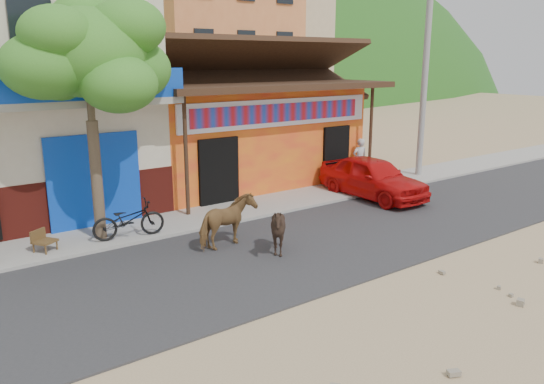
{
  "coord_description": "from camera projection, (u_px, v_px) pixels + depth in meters",
  "views": [
    {
      "loc": [
        -8.69,
        -7.18,
        4.57
      ],
      "look_at": [
        -1.22,
        3.0,
        1.4
      ],
      "focal_mm": 35.0,
      "sensor_mm": 36.0,
      "label": 1
    }
  ],
  "objects": [
    {
      "name": "pedestrian",
      "position": [
        360.0,
        159.0,
        19.94
      ],
      "size": [
        0.65,
        0.5,
        1.58
      ],
      "primitive_type": "imported",
      "rotation": [
        0.0,
        0.0,
        2.91
      ],
      "color": "silver",
      "rests_on": "sidewalk"
    },
    {
      "name": "sidewalk",
      "position": [
        247.0,
        209.0,
        16.39
      ],
      "size": [
        60.0,
        2.0,
        0.12
      ],
      "primitive_type": "cube",
      "color": "gray",
      "rests_on": "ground"
    },
    {
      "name": "apartment_front",
      "position": [
        207.0,
        36.0,
        34.19
      ],
      "size": [
        9.0,
        9.0,
        12.0
      ],
      "primitive_type": "cube",
      "color": "#CC723F",
      "rests_on": "ground"
    },
    {
      "name": "cafe_building",
      "position": [
        14.0,
        97.0,
        15.53
      ],
      "size": [
        7.0,
        6.0,
        7.0
      ],
      "primitive_type": "cube",
      "color": "beige",
      "rests_on": "ground"
    },
    {
      "name": "scooter",
      "position": [
        129.0,
        220.0,
        13.5
      ],
      "size": [
        1.89,
        0.89,
        0.96
      ],
      "primitive_type": "imported",
      "rotation": [
        0.0,
        0.0,
        1.42
      ],
      "color": "black",
      "rests_on": "sidewalk"
    },
    {
      "name": "apartment_rear",
      "position": [
        266.0,
        54.0,
        44.29
      ],
      "size": [
        8.0,
        8.0,
        10.0
      ],
      "primitive_type": "cube",
      "color": "tan",
      "rests_on": "ground"
    },
    {
      "name": "tree",
      "position": [
        92.0,
        121.0,
        12.85
      ],
      "size": [
        3.0,
        3.0,
        6.0
      ],
      "primitive_type": null,
      "color": "#2D721E",
      "rests_on": "sidewalk"
    },
    {
      "name": "red_car",
      "position": [
        372.0,
        177.0,
        17.74
      ],
      "size": [
        1.71,
        4.09,
        1.38
      ],
      "primitive_type": "imported",
      "rotation": [
        0.0,
        0.0,
        -0.02
      ],
      "color": "red",
      "rests_on": "road"
    },
    {
      "name": "cow_tan",
      "position": [
        227.0,
        222.0,
        13.03
      ],
      "size": [
        1.64,
        1.01,
        1.29
      ],
      "primitive_type": "imported",
      "rotation": [
        0.0,
        0.0,
        1.78
      ],
      "color": "brown",
      "rests_on": "road"
    },
    {
      "name": "dance_club",
      "position": [
        232.0,
        134.0,
        20.25
      ],
      "size": [
        8.0,
        6.0,
        3.6
      ],
      "primitive_type": "cube",
      "color": "orange",
      "rests_on": "ground"
    },
    {
      "name": "ground",
      "position": [
        397.0,
        272.0,
        11.71
      ],
      "size": [
        120.0,
        120.0,
        0.0
      ],
      "primitive_type": "plane",
      "color": "#9E825B",
      "rests_on": "ground"
    },
    {
      "name": "utility_pole",
      "position": [
        425.0,
        71.0,
        20.11
      ],
      "size": [
        0.24,
        0.24,
        8.0
      ],
      "primitive_type": "cylinder",
      "color": "gray",
      "rests_on": "sidewalk"
    },
    {
      "name": "road",
      "position": [
        322.0,
        241.0,
        13.66
      ],
      "size": [
        60.0,
        5.0,
        0.04
      ],
      "primitive_type": "cube",
      "color": "#28282B",
      "rests_on": "ground"
    },
    {
      "name": "cow_dark",
      "position": [
        278.0,
        230.0,
        12.55
      ],
      "size": [
        1.24,
        1.15,
        1.19
      ],
      "primitive_type": "imported",
      "rotation": [
        0.0,
        0.0,
        -1.39
      ],
      "color": "black",
      "rests_on": "road"
    },
    {
      "name": "cafe_chair_right",
      "position": [
        44.0,
        232.0,
        12.53
      ],
      "size": [
        0.63,
        0.63,
        0.97
      ],
      "primitive_type": null,
      "rotation": [
        0.0,
        0.0,
        0.58
      ],
      "color": "#51381B",
      "rests_on": "sidewalk"
    }
  ]
}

